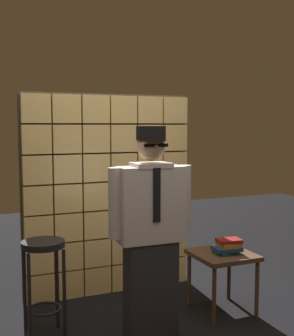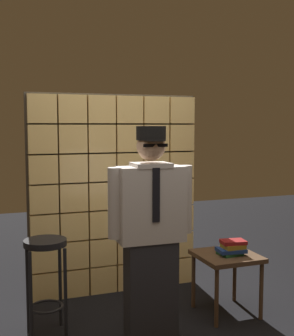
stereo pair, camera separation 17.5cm
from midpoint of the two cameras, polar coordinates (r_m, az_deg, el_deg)
glass_block_wall at (r=4.50m, az=-5.94°, el=-3.50°), size 1.74×0.10×2.03m
standing_person at (r=3.43m, az=-0.98°, el=-8.24°), size 0.67×0.29×1.69m
bar_stool at (r=3.70m, az=-14.48°, el=-12.08°), size 0.34×0.34×0.79m
side_table at (r=4.15m, az=8.44°, el=-11.67°), size 0.52×0.52×0.55m
book_stack at (r=4.09m, az=9.08°, el=-9.92°), size 0.26×0.20×0.13m
coffee_mug at (r=4.21m, az=9.53°, el=-9.70°), size 0.13×0.08×0.09m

